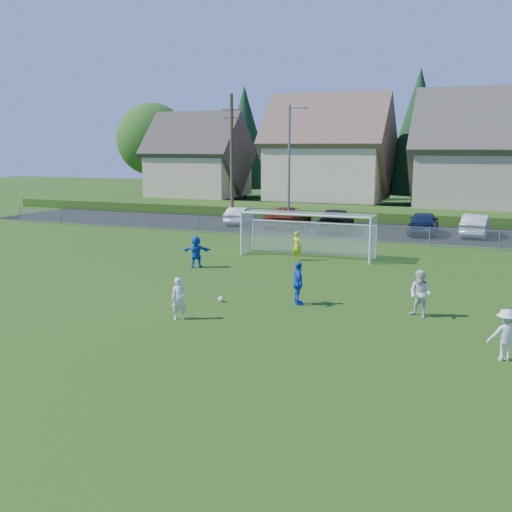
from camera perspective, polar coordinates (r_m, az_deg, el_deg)
The scene contains 21 objects.
ground at distance 19.43m, azimuth -8.77°, elevation -8.09°, with size 160.00×160.00×0.00m, color #193D0C.
asphalt_lot at distance 44.78m, azimuth 9.19°, elevation 2.48°, with size 60.00×60.00×0.00m, color black.
grass_embankment at distance 52.03m, azimuth 10.99°, elevation 3.97°, with size 70.00×6.00×0.80m, color #1E420F.
soccer_ball at distance 23.95m, azimuth -3.35°, elevation -4.13°, with size 0.22×0.22×0.22m, color white.
player_white_a at distance 21.61m, azimuth -7.33°, elevation -4.05°, with size 0.55×0.36×1.52m, color white.
player_white_b at distance 22.47m, azimuth 15.37°, elevation -3.49°, with size 0.84×0.66×1.73m, color white.
player_white_c at distance 18.86m, azimuth 22.64°, elevation -6.94°, with size 0.99×0.57×1.53m, color white.
player_blue_a at distance 23.42m, azimuth 4.04°, elevation -2.61°, with size 1.00×0.42×1.70m, color blue.
player_blue_b at distance 30.63m, azimuth -5.72°, elevation 0.41°, with size 1.51×0.48×1.63m, color blue.
goalkeeper at distance 32.45m, azimuth 3.92°, elevation 0.98°, with size 0.58×0.38×1.59m, color #C4E31A.
car_b at distance 47.46m, azimuth -1.50°, elevation 3.89°, with size 1.44×4.12×1.36m, color white.
car_c at distance 45.66m, azimuth 3.10°, elevation 3.73°, with size 2.56×5.55×1.54m, color #651A0B.
car_d at distance 43.68m, azimuth 7.59°, elevation 3.39°, with size 2.27×5.59×1.62m, color black.
car_e at distance 43.44m, azimuth 15.67°, elevation 3.07°, with size 1.93×4.81×1.64m, color #132042.
car_f at distance 43.65m, azimuth 20.23°, elevation 2.77°, with size 1.62×4.65×1.53m, color silver.
soccer_goal at distance 33.56m, azimuth 5.05°, elevation 2.72°, with size 7.42×1.90×2.50m.
chainlink_fence at distance 39.39m, azimuth 7.49°, elevation 2.35°, with size 52.06×0.06×1.20m.
streetlight at distance 44.10m, azimuth 3.24°, elevation 8.79°, with size 1.38×0.18×9.00m.
utility_pole at distance 46.84m, azimuth -2.32°, elevation 9.27°, with size 1.60×0.26×10.00m.
houses_row at distance 58.79m, azimuth 14.54°, elevation 11.33°, with size 53.90×11.45×13.27m.
tree_row at distance 65.13m, azimuth 14.40°, elevation 10.85°, with size 65.98×12.36×13.80m.
Camera 1 is at (9.40, -15.85, 6.16)m, focal length 42.00 mm.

